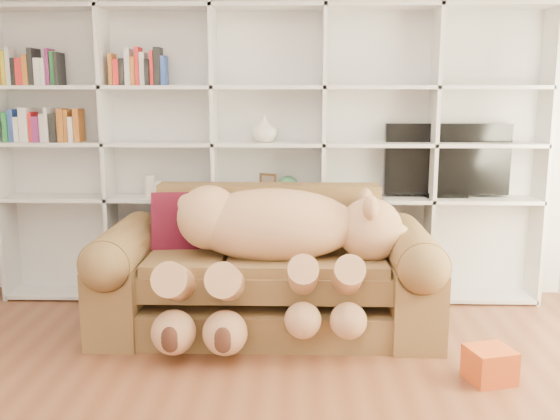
{
  "coord_description": "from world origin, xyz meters",
  "views": [
    {
      "loc": [
        0.24,
        -2.75,
        1.72
      ],
      "look_at": [
        0.11,
        1.63,
        0.88
      ],
      "focal_mm": 40.0,
      "sensor_mm": 36.0,
      "label": 1
    }
  ],
  "objects_px": {
    "teddy_bear": "(274,242)",
    "gift_box": "(490,365)",
    "tv": "(447,161)",
    "sofa": "(267,277)"
  },
  "relations": [
    {
      "from": "gift_box",
      "to": "tv",
      "type": "bearing_deg",
      "value": 88.0
    },
    {
      "from": "sofa",
      "to": "gift_box",
      "type": "relative_size",
      "value": 9.42
    },
    {
      "from": "sofa",
      "to": "teddy_bear",
      "type": "distance_m",
      "value": 0.38
    },
    {
      "from": "sofa",
      "to": "teddy_bear",
      "type": "relative_size",
      "value": 1.38
    },
    {
      "from": "tv",
      "to": "gift_box",
      "type": "bearing_deg",
      "value": -92.0
    },
    {
      "from": "teddy_bear",
      "to": "tv",
      "type": "relative_size",
      "value": 1.72
    },
    {
      "from": "gift_box",
      "to": "sofa",
      "type": "bearing_deg",
      "value": 148.53
    },
    {
      "from": "teddy_bear",
      "to": "gift_box",
      "type": "distance_m",
      "value": 1.59
    },
    {
      "from": "gift_box",
      "to": "tv",
      "type": "xyz_separation_m",
      "value": [
        0.05,
        1.57,
        1.06
      ]
    },
    {
      "from": "teddy_bear",
      "to": "tv",
      "type": "distance_m",
      "value": 1.72
    }
  ]
}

